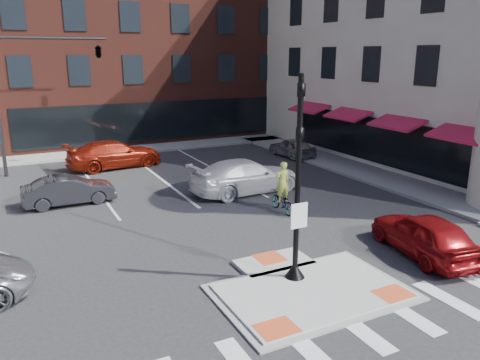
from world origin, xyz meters
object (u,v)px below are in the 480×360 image
white_pickup (246,176)px  bg_car_silver (292,147)px  bg_car_dark (69,190)px  red_sedan (425,234)px  cyclist (282,195)px  bg_car_red (115,154)px

white_pickup → bg_car_silver: bearing=-52.3°
bg_car_dark → bg_car_silver: size_ratio=1.08×
red_sedan → cyclist: (-1.91, 5.97, 0.01)m
bg_car_red → cyclist: (4.62, -11.44, -0.06)m
bg_car_dark → cyclist: 9.57m
red_sedan → bg_car_red: bearing=-59.5°
bg_car_silver → bg_car_red: bg_car_red is taller
white_pickup → bg_car_silver: size_ratio=1.52×
bg_car_dark → bg_car_red: size_ratio=0.72×
red_sedan → bg_car_red: 18.60m
red_sedan → bg_car_dark: red_sedan is taller
bg_car_dark → bg_car_silver: 14.98m
bg_car_red → cyclist: bearing=-164.6°
bg_car_silver → bg_car_red: bearing=-16.1°
red_sedan → cyclist: bearing=-62.3°
white_pickup → bg_car_red: size_ratio=1.01×
bg_car_red → red_sedan: bearing=-166.1°
bg_car_dark → bg_car_silver: bearing=-75.5°
red_sedan → bg_car_dark: size_ratio=1.08×
white_pickup → bg_car_silver: (6.45, 5.85, -0.19)m
red_sedan → bg_car_red: size_ratio=0.78×
white_pickup → bg_car_dark: white_pickup is taller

